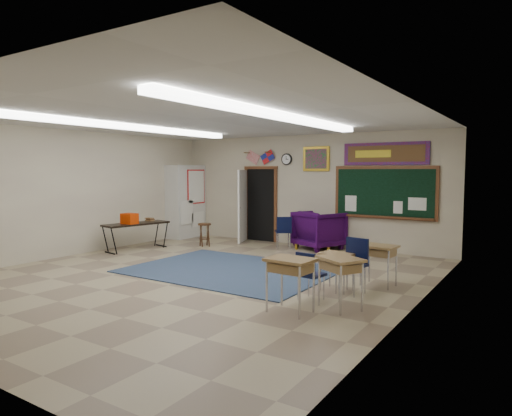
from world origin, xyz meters
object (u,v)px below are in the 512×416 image
Objects in this scene: student_desk_front_left at (337,270)px; student_desk_front_right at (379,263)px; wooden_stool at (205,234)px; folding_table at (136,235)px; wingback_armchair at (319,230)px.

student_desk_front_left is 0.89× the size of student_desk_front_right.
wooden_stool is at bearing 168.10° from student_desk_front_right.
student_desk_front_right is 6.40m from folding_table.
folding_table is 2.85× the size of wooden_stool.
wingback_armchair reaches higher than wooden_stool.
wingback_armchair is at bearing 125.09° from student_desk_front_left.
wooden_stool is (-2.75, -1.33, -0.17)m from wingback_armchair.
student_desk_front_right reaches higher than student_desk_front_left.
wingback_armchair is 0.62× the size of folding_table.
student_desk_front_left is 1.04× the size of wooden_stool.
wooden_stool is at bearing 62.14° from folding_table.
folding_table reaches higher than student_desk_front_right.
wingback_armchair is 3.06m from wooden_stool.
student_desk_front_left is at bearing -120.21° from student_desk_front_right.
student_desk_front_left is at bearing -25.94° from wooden_stool.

